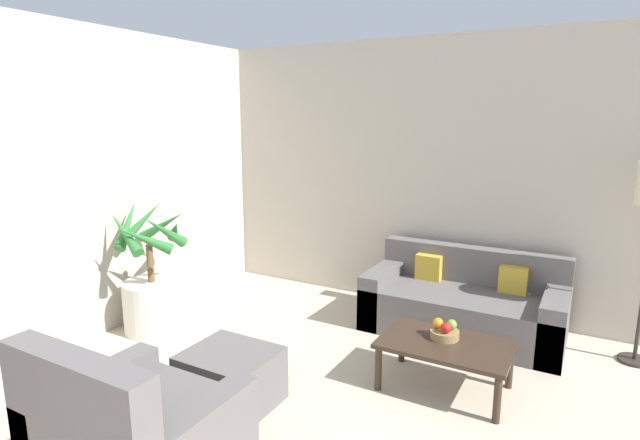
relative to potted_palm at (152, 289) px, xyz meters
name	(u,v)px	position (x,y,z in m)	size (l,w,h in m)	color
wall_back	(553,184)	(3.11, 1.84, 0.96)	(8.52, 0.06, 2.70)	#BCB2A3
potted_palm	(152,289)	(0.00, 0.00, 0.00)	(0.68, 0.75, 1.20)	beige
sofa_loveseat	(463,305)	(2.50, 1.35, -0.13)	(1.72, 0.82, 0.73)	#605B5B
coffee_table	(445,348)	(2.62, 0.29, -0.08)	(0.91, 0.58, 0.36)	#38281E
fruit_bowl	(444,334)	(2.59, 0.36, 0.00)	(0.21, 0.21, 0.06)	#997A4C
apple_red	(446,328)	(2.61, 0.32, 0.07)	(0.08, 0.08, 0.08)	red
apple_green	(452,325)	(2.63, 0.40, 0.07)	(0.08, 0.08, 0.08)	olive
orange_fruit	(438,323)	(2.54, 0.38, 0.07)	(0.08, 0.08, 0.08)	orange
armchair	(136,439)	(1.48, -1.48, -0.10)	(0.92, 0.83, 0.89)	#605B5B
ottoman	(231,378)	(1.41, -0.61, -0.20)	(0.59, 0.52, 0.38)	#605B5B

